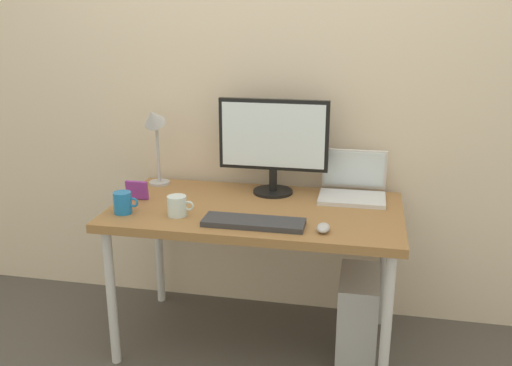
{
  "coord_description": "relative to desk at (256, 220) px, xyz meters",
  "views": [
    {
      "loc": [
        0.49,
        -2.43,
        1.6
      ],
      "look_at": [
        0.0,
        0.0,
        0.84
      ],
      "focal_mm": 39.34,
      "sensor_mm": 36.0,
      "label": 1
    }
  ],
  "objects": [
    {
      "name": "laptop",
      "position": [
        0.44,
        0.25,
        0.12
      ],
      "size": [
        0.32,
        0.27,
        0.23
      ],
      "color": "silver",
      "rests_on": "desk"
    },
    {
      "name": "coffee_mug",
      "position": [
        -0.58,
        -0.19,
        0.11
      ],
      "size": [
        0.12,
        0.08,
        0.1
      ],
      "color": "#1E72BF",
      "rests_on": "desk"
    },
    {
      "name": "ground_plane",
      "position": [
        0.0,
        0.0,
        -0.65
      ],
      "size": [
        6.0,
        6.0,
        0.0
      ],
      "primitive_type": "plane",
      "color": "#4C4742"
    },
    {
      "name": "glass_cup",
      "position": [
        -0.32,
        -0.18,
        0.11
      ],
      "size": [
        0.12,
        0.09,
        0.09
      ],
      "color": "silver",
      "rests_on": "desk"
    },
    {
      "name": "mouse",
      "position": [
        0.33,
        -0.24,
        0.08
      ],
      "size": [
        0.06,
        0.09,
        0.03
      ],
      "primitive_type": "ellipsoid",
      "color": "#B2B2B7",
      "rests_on": "desk"
    },
    {
      "name": "monitor",
      "position": [
        0.04,
        0.23,
        0.33
      ],
      "size": [
        0.54,
        0.2,
        0.48
      ],
      "color": "black",
      "rests_on": "desk"
    },
    {
      "name": "computer_tower",
      "position": [
        0.5,
        -0.02,
        -0.44
      ],
      "size": [
        0.18,
        0.36,
        0.42
      ],
      "primitive_type": "cube",
      "color": "#B2B2B7",
      "rests_on": "ground_plane"
    },
    {
      "name": "photo_frame",
      "position": [
        -0.59,
        0.0,
        0.11
      ],
      "size": [
        0.11,
        0.02,
        0.09
      ],
      "primitive_type": "cube",
      "rotation": [
        0.1,
        0.0,
        0.0
      ],
      "color": "purple",
      "rests_on": "desk"
    },
    {
      "name": "keyboard",
      "position": [
        0.03,
        -0.22,
        0.07
      ],
      "size": [
        0.44,
        0.14,
        0.02
      ],
      "primitive_type": "cube",
      "color": "#333338",
      "rests_on": "desk"
    },
    {
      "name": "desk_lamp",
      "position": [
        -0.58,
        0.23,
        0.37
      ],
      "size": [
        0.11,
        0.16,
        0.43
      ],
      "color": "#B2B2B7",
      "rests_on": "desk"
    },
    {
      "name": "back_wall",
      "position": [
        0.0,
        0.42,
        0.65
      ],
      "size": [
        4.4,
        0.04,
        2.6
      ],
      "primitive_type": "cube",
      "color": "beige",
      "rests_on": "ground_plane"
    },
    {
      "name": "desk",
      "position": [
        0.0,
        0.0,
        0.0
      ],
      "size": [
        1.35,
        0.72,
        0.72
      ],
      "color": "olive",
      "rests_on": "ground_plane"
    }
  ]
}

